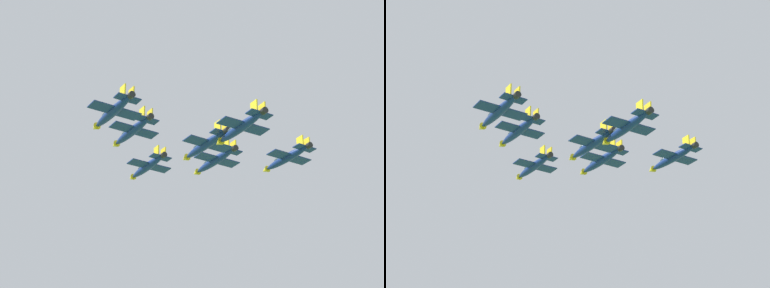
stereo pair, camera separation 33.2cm
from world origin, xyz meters
TOP-DOWN VIEW (x-y plane):
  - jet_lead at (-3.26, 22.87)m, footprint 12.70×14.65m
  - jet_left_wingman at (13.23, 25.89)m, footprint 12.98×15.16m
  - jet_right_wingman at (-3.59, 39.63)m, footprint 13.05×15.09m
  - jet_left_outer at (29.73, 28.92)m, footprint 12.81×14.75m
  - jet_right_outer at (-3.91, 56.40)m, footprint 12.58×14.64m
  - jet_slot_rear at (12.91, 42.66)m, footprint 12.73×14.85m
  - jet_trailing at (20.99, 52.55)m, footprint 13.09×14.57m

SIDE VIEW (x-z plane):
  - jet_trailing at x=20.99m, z-range 88.46..92.11m
  - jet_slot_rear at x=12.91m, z-range 89.95..93.60m
  - jet_left_outer at x=29.73m, z-range 91.61..95.25m
  - jet_right_outer at x=-3.91m, z-range 92.30..95.90m
  - jet_right_wingman at x=-3.59m, z-range 93.93..97.65m
  - jet_lead at x=-3.26m, z-range 94.83..98.45m
  - jet_left_wingman at x=13.23m, z-range 95.78..99.50m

